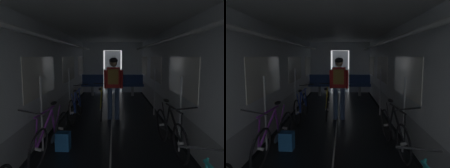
% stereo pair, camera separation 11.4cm
% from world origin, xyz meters
% --- Properties ---
extents(train_car_shell, '(3.14, 12.34, 2.57)m').
position_xyz_m(train_car_shell, '(-0.00, 3.60, 1.70)').
color(train_car_shell, black).
rests_on(train_car_shell, ground).
extents(bench_seat_far_left, '(0.98, 0.51, 0.95)m').
position_xyz_m(bench_seat_far_left, '(-0.90, 8.07, 0.57)').
color(bench_seat_far_left, gray).
rests_on(bench_seat_far_left, ground).
extents(bench_seat_far_right, '(0.98, 0.51, 0.95)m').
position_xyz_m(bench_seat_far_right, '(0.90, 8.07, 0.57)').
color(bench_seat_far_right, gray).
rests_on(bench_seat_far_right, ground).
extents(bicycle_purple, '(0.52, 1.69, 0.96)m').
position_xyz_m(bicycle_purple, '(-1.06, 1.91, 0.38)').
color(bicycle_purple, black).
rests_on(bicycle_purple, ground).
extents(bicycle_blue, '(0.44, 1.69, 0.95)m').
position_xyz_m(bicycle_blue, '(-0.99, 4.16, 0.38)').
color(bicycle_blue, black).
rests_on(bicycle_blue, ground).
extents(bicycle_black, '(0.44, 1.69, 0.95)m').
position_xyz_m(bicycle_black, '(1.11, 2.16, 0.38)').
color(bicycle_black, black).
rests_on(bicycle_black, ground).
extents(person_cyclist_aisle, '(0.54, 0.40, 1.73)m').
position_xyz_m(person_cyclist_aisle, '(0.05, 4.22, 1.07)').
color(person_cyclist_aisle, '#384C75').
rests_on(person_cyclist_aisle, ground).
extents(bicycle_yellow_in_aisle, '(0.44, 1.69, 0.95)m').
position_xyz_m(bicycle_yellow_in_aisle, '(-0.30, 4.48, 0.38)').
color(bicycle_yellow_in_aisle, black).
rests_on(bicycle_yellow_in_aisle, ground).
extents(backpack_on_floor, '(0.27, 0.21, 0.34)m').
position_xyz_m(backpack_on_floor, '(-0.90, 2.15, 0.17)').
color(backpack_on_floor, '#1E5693').
rests_on(backpack_on_floor, ground).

